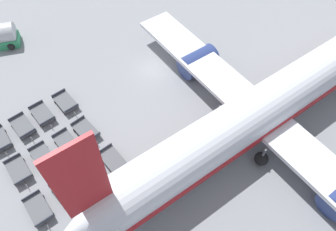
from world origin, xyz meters
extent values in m
plane|color=gray|center=(0.00, 0.00, 0.00)|extent=(500.00, 500.00, 0.00)
cylinder|color=silver|center=(13.16, 4.87, 3.38)|extent=(5.28, 39.88, 4.36)
cone|color=silver|center=(12.70, -15.02, 3.38)|extent=(4.26, 5.33, 4.14)
cube|color=red|center=(12.71, -14.20, 9.35)|extent=(0.36, 3.28, 7.59)
cube|color=silver|center=(12.71, -14.23, 4.03)|extent=(10.24, 1.81, 0.24)
cube|color=silver|center=(13.12, 3.28, 2.40)|extent=(36.53, 4.78, 0.44)
cylinder|color=navy|center=(3.30, 3.91, 1.42)|extent=(2.84, 4.18, 2.75)
cube|color=red|center=(13.16, 4.87, 2.61)|extent=(5.28, 35.90, 0.78)
cylinder|color=#56565B|center=(16.14, 0.82, 1.47)|extent=(0.24, 0.24, 1.63)
sphere|color=black|center=(16.14, 0.82, 0.65)|extent=(1.31, 1.31, 1.31)
cylinder|color=#56565B|center=(9.99, 0.96, 1.47)|extent=(0.24, 0.24, 1.63)
sphere|color=black|center=(9.99, 0.96, 0.65)|extent=(1.31, 1.31, 1.31)
sphere|color=black|center=(-15.44, -11.09, 0.45)|extent=(0.90, 0.90, 0.90)
sphere|color=black|center=(-13.39, -11.95, 0.45)|extent=(0.90, 0.90, 0.90)
cube|color=#2D333D|center=(0.51, -18.00, 0.76)|extent=(0.10, 1.64, 0.32)
cube|color=#333338|center=(0.90, -18.01, 0.43)|extent=(0.70, 0.07, 0.06)
sphere|color=black|center=(0.13, -17.30, 0.18)|extent=(0.36, 0.36, 0.36)
sphere|color=black|center=(-1.87, -17.27, 0.18)|extent=(0.36, 0.36, 0.36)
cube|color=#515459|center=(3.45, -17.77, 0.55)|extent=(2.86, 1.65, 0.10)
cube|color=#2D333D|center=(4.84, -17.77, 0.76)|extent=(0.08, 1.64, 0.32)
cube|color=#2D333D|center=(2.06, -17.77, 0.76)|extent=(0.08, 1.64, 0.32)
cube|color=#333338|center=(5.23, -17.77, 0.43)|extent=(0.70, 0.06, 0.06)
sphere|color=black|center=(4.45, -18.47, 0.18)|extent=(0.36, 0.36, 0.36)
sphere|color=black|center=(4.45, -17.07, 0.18)|extent=(0.36, 0.36, 0.36)
sphere|color=black|center=(2.45, -18.47, 0.18)|extent=(0.36, 0.36, 0.36)
sphere|color=black|center=(2.45, -17.07, 0.18)|extent=(0.36, 0.36, 0.36)
cube|color=#515459|center=(8.00, -17.83, 0.55)|extent=(2.87, 1.66, 0.10)
cube|color=#2D333D|center=(9.39, -17.82, 0.76)|extent=(0.09, 1.64, 0.32)
cube|color=#2D333D|center=(6.61, -17.84, 0.76)|extent=(0.09, 1.64, 0.32)
cube|color=#333338|center=(9.78, -17.82, 0.43)|extent=(0.70, 0.06, 0.06)
sphere|color=black|center=(9.01, -18.52, 0.18)|extent=(0.36, 0.36, 0.36)
sphere|color=black|center=(9.00, -17.12, 0.18)|extent=(0.36, 0.36, 0.36)
sphere|color=black|center=(7.01, -18.53, 0.18)|extent=(0.36, 0.36, 0.36)
sphere|color=black|center=(7.00, -17.14, 0.18)|extent=(0.36, 0.36, 0.36)
cube|color=#515459|center=(-1.03, -15.53, 0.55)|extent=(2.96, 1.83, 0.10)
cube|color=#2D333D|center=(0.36, -15.43, 0.76)|extent=(0.19, 1.64, 0.32)
cube|color=#2D333D|center=(-2.41, -15.62, 0.76)|extent=(0.19, 1.64, 0.32)
cube|color=#333338|center=(0.75, -15.41, 0.43)|extent=(0.70, 0.11, 0.06)
sphere|color=black|center=(0.02, -16.16, 0.18)|extent=(0.36, 0.36, 0.36)
sphere|color=black|center=(-0.08, -14.76, 0.18)|extent=(0.36, 0.36, 0.36)
sphere|color=black|center=(-1.98, -16.29, 0.18)|extent=(0.36, 0.36, 0.36)
sphere|color=black|center=(-2.07, -14.90, 0.18)|extent=(0.36, 0.36, 0.36)
cube|color=#515459|center=(3.51, -15.38, 0.55)|extent=(2.90, 1.72, 0.10)
cube|color=#2D333D|center=(4.89, -15.34, 0.76)|extent=(0.13, 1.64, 0.32)
cube|color=#2D333D|center=(2.12, -15.42, 0.76)|extent=(0.13, 1.64, 0.32)
cube|color=#333338|center=(5.28, -15.33, 0.43)|extent=(0.70, 0.08, 0.06)
sphere|color=black|center=(4.53, -16.05, 0.18)|extent=(0.36, 0.36, 0.36)
sphere|color=black|center=(4.49, -14.66, 0.18)|extent=(0.36, 0.36, 0.36)
sphere|color=black|center=(2.53, -16.11, 0.18)|extent=(0.36, 0.36, 0.36)
sphere|color=black|center=(2.49, -14.71, 0.18)|extent=(0.36, 0.36, 0.36)
cube|color=#515459|center=(8.03, -15.30, 0.55)|extent=(3.00, 1.91, 0.10)
cube|color=#2D333D|center=(9.41, -15.16, 0.76)|extent=(0.24, 1.64, 0.32)
cube|color=#2D333D|center=(6.65, -15.43, 0.76)|extent=(0.24, 1.64, 0.32)
cube|color=#333338|center=(9.80, -15.13, 0.43)|extent=(0.70, 0.13, 0.06)
sphere|color=black|center=(9.09, -15.90, 0.18)|extent=(0.36, 0.36, 0.36)
sphere|color=black|center=(8.95, -14.51, 0.18)|extent=(0.36, 0.36, 0.36)
sphere|color=black|center=(7.10, -16.09, 0.18)|extent=(0.36, 0.36, 0.36)
sphere|color=black|center=(6.96, -14.70, 0.18)|extent=(0.36, 0.36, 0.36)
cube|color=#515459|center=(-1.27, -13.30, 0.55)|extent=(2.93, 1.77, 0.10)
cube|color=#2D333D|center=(0.12, -13.24, 0.76)|extent=(0.15, 1.64, 0.32)
cube|color=#2D333D|center=(-2.66, -13.36, 0.76)|extent=(0.15, 1.64, 0.32)
cube|color=#333338|center=(0.51, -13.22, 0.43)|extent=(0.70, 0.09, 0.06)
sphere|color=black|center=(-0.24, -13.96, 0.18)|extent=(0.36, 0.36, 0.36)
sphere|color=black|center=(-0.30, -12.56, 0.18)|extent=(0.36, 0.36, 0.36)
sphere|color=black|center=(-2.24, -14.04, 0.18)|extent=(0.36, 0.36, 0.36)
sphere|color=black|center=(-2.30, -12.65, 0.18)|extent=(0.36, 0.36, 0.36)
cube|color=#515459|center=(3.46, -12.88, 0.55)|extent=(2.93, 1.78, 0.10)
cube|color=#2D333D|center=(4.85, -12.82, 0.76)|extent=(0.16, 1.64, 0.32)
cube|color=#2D333D|center=(2.07, -12.95, 0.76)|extent=(0.16, 1.64, 0.32)
cube|color=#333338|center=(5.23, -12.80, 0.43)|extent=(0.70, 0.09, 0.06)
sphere|color=black|center=(4.49, -13.53, 0.18)|extent=(0.36, 0.36, 0.36)
sphere|color=black|center=(4.42, -12.14, 0.18)|extent=(0.36, 0.36, 0.36)
sphere|color=black|center=(2.49, -13.63, 0.18)|extent=(0.36, 0.36, 0.36)
sphere|color=black|center=(2.43, -12.23, 0.18)|extent=(0.36, 0.36, 0.36)
cube|color=#515459|center=(7.74, -12.71, 0.55)|extent=(2.96, 1.83, 0.10)
cube|color=#2D333D|center=(9.12, -12.62, 0.76)|extent=(0.19, 1.64, 0.32)
cube|color=#2D333D|center=(6.35, -12.81, 0.76)|extent=(0.19, 1.64, 0.32)
cube|color=#333338|center=(9.51, -12.59, 0.43)|extent=(0.70, 0.11, 0.06)
sphere|color=black|center=(8.78, -13.34, 0.18)|extent=(0.36, 0.36, 0.36)
sphere|color=black|center=(8.69, -11.95, 0.18)|extent=(0.36, 0.36, 0.36)
sphere|color=black|center=(6.79, -13.48, 0.18)|extent=(0.36, 0.36, 0.36)
sphere|color=black|center=(6.69, -12.09, 0.18)|extent=(0.36, 0.36, 0.36)
cube|color=#515459|center=(-1.28, -10.66, 0.55)|extent=(2.94, 1.80, 0.10)
cube|color=#2D333D|center=(0.10, -10.58, 0.76)|extent=(0.17, 1.64, 0.32)
cube|color=#2D333D|center=(-2.67, -10.74, 0.76)|extent=(0.17, 1.64, 0.32)
cube|color=#333338|center=(0.49, -10.56, 0.43)|extent=(0.70, 0.10, 0.06)
sphere|color=black|center=(-0.25, -11.30, 0.18)|extent=(0.36, 0.36, 0.36)
sphere|color=black|center=(-0.32, -9.91, 0.18)|extent=(0.36, 0.36, 0.36)
sphere|color=black|center=(-2.24, -11.41, 0.18)|extent=(0.36, 0.36, 0.36)
sphere|color=black|center=(-2.32, -10.02, 0.18)|extent=(0.36, 0.36, 0.36)
cube|color=#515459|center=(3.25, -10.69, 0.55)|extent=(3.00, 1.91, 0.10)
cube|color=#2D333D|center=(4.63, -10.55, 0.76)|extent=(0.24, 1.64, 0.32)
cube|color=#2D333D|center=(1.87, -10.82, 0.76)|extent=(0.24, 1.64, 0.32)
cube|color=#333338|center=(5.02, -10.51, 0.43)|extent=(0.70, 0.13, 0.06)
sphere|color=black|center=(4.32, -11.29, 0.18)|extent=(0.36, 0.36, 0.36)
sphere|color=black|center=(4.18, -9.90, 0.18)|extent=(0.36, 0.36, 0.36)
sphere|color=black|center=(2.33, -11.48, 0.18)|extent=(0.36, 0.36, 0.36)
sphere|color=black|center=(2.19, -10.09, 0.18)|extent=(0.36, 0.36, 0.36)
cube|color=#515459|center=(7.78, -10.26, 0.55)|extent=(2.93, 1.77, 0.10)
cube|color=#2D333D|center=(9.16, -10.20, 0.76)|extent=(0.16, 1.64, 0.32)
cube|color=#2D333D|center=(6.39, -10.33, 0.76)|extent=(0.16, 1.64, 0.32)
cube|color=#333338|center=(9.55, -10.18, 0.43)|extent=(0.70, 0.09, 0.06)
sphere|color=black|center=(8.81, -10.91, 0.18)|extent=(0.36, 0.36, 0.36)
sphere|color=black|center=(8.74, -9.52, 0.18)|extent=(0.36, 0.36, 0.36)
sphere|color=black|center=(6.81, -11.01, 0.18)|extent=(0.36, 0.36, 0.36)
sphere|color=black|center=(6.75, -9.61, 0.18)|extent=(0.36, 0.36, 0.36)
camera|label=1|loc=(22.89, -15.24, 27.52)|focal=35.00mm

